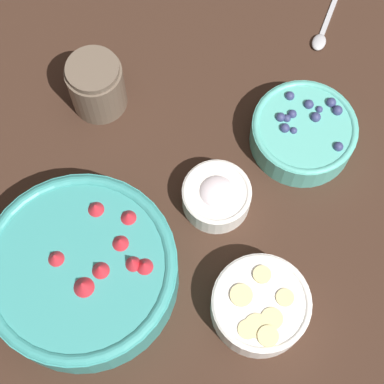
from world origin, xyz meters
The scene contains 7 objects.
ground_plane centered at (0.00, 0.00, 0.00)m, with size 4.00×4.00×0.00m, color #382319.
bowl_strawberries centered at (-0.26, -0.04, 0.04)m, with size 0.26×0.26×0.09m.
bowl_blueberries centered at (0.12, -0.01, 0.03)m, with size 0.16×0.16×0.06m.
bowl_bananas centered at (-0.08, -0.20, 0.03)m, with size 0.13×0.13×0.06m.
bowl_cream centered at (-0.04, -0.03, 0.03)m, with size 0.10×0.10×0.05m.
jar_chocolate centered at (-0.11, 0.21, 0.04)m, with size 0.08×0.08×0.09m.
spoon centered at (0.26, 0.13, 0.00)m, with size 0.12×0.10×0.01m.
Camera 1 is at (-0.24, -0.30, 0.88)m, focal length 60.00 mm.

